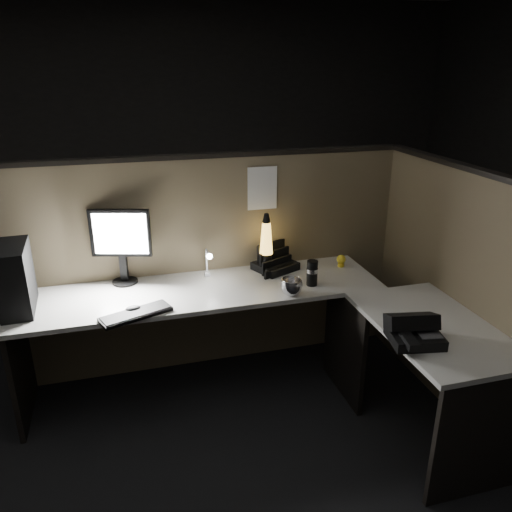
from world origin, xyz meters
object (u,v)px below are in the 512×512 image
object	(u,v)px
monitor	(121,239)
keyboard	(136,314)
lava_lamp	(266,248)
desk_phone	(413,331)
pc_tower	(15,278)

from	to	relation	value
monitor	keyboard	world-z (taller)	monitor
monitor	lava_lamp	size ratio (longest dim) A/B	1.20
monitor	lava_lamp	bearing A→B (deg)	11.61
lava_lamp	desk_phone	world-z (taller)	lava_lamp
pc_tower	desk_phone	distance (m)	2.22
lava_lamp	desk_phone	size ratio (longest dim) A/B	1.38
keyboard	desk_phone	distance (m)	1.51
pc_tower	lava_lamp	world-z (taller)	lava_lamp
desk_phone	monitor	bearing A→B (deg)	151.24
pc_tower	monitor	world-z (taller)	monitor
keyboard	desk_phone	size ratio (longest dim) A/B	1.36
monitor	lava_lamp	world-z (taller)	monitor
pc_tower	lava_lamp	xyz separation A→B (m)	(1.55, 0.17, -0.02)
pc_tower	keyboard	xyz separation A→B (m)	(0.64, -0.27, -0.19)
pc_tower	keyboard	bearing A→B (deg)	-25.40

